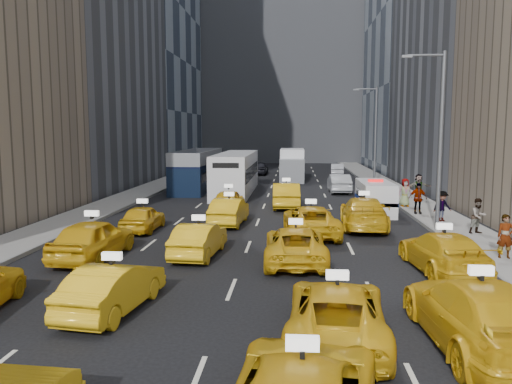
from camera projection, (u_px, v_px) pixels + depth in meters
ground at (223, 311)px, 14.24m from camera, size 160.00×160.00×0.00m
sidewalk_west at (136, 194)px, 39.75m from camera, size 3.00×90.00×0.15m
sidewalk_east at (404, 197)px, 38.20m from camera, size 3.00×90.00×0.15m
curb_west at (154, 194)px, 39.64m from camera, size 0.15×90.00×0.18m
curb_east at (385, 197)px, 38.30m from camera, size 0.15×90.00×0.18m
building_west_far at (126, 11)px, 66.64m from camera, size 16.00×22.00×42.00m
building_backdrop at (282, 41)px, 83.06m from camera, size 30.00×12.00×40.00m
streetlight_near at (438, 135)px, 24.84m from camera, size 2.15×0.22×9.00m
streetlight_far at (374, 133)px, 44.63m from camera, size 2.15×0.22×9.00m
taxi_5 at (113, 287)px, 14.16m from camera, size 2.03×4.38×1.39m
taxi_6 at (337, 312)px, 12.24m from camera, size 2.72×5.26×1.42m
taxi_7 at (479, 314)px, 11.74m from camera, size 2.64×5.87×1.67m
taxi_8 at (93, 239)px, 19.99m from camera, size 2.25×4.91×1.63m
taxi_9 at (199, 239)px, 20.44m from camera, size 1.79×4.30×1.39m
taxi_10 at (296, 245)px, 19.45m from camera, size 2.43×5.11×1.41m
taxi_11 at (443, 252)px, 18.15m from camera, size 2.53×5.24×1.47m
taxi_12 at (143, 218)px, 25.61m from camera, size 1.58×3.90×1.33m
taxi_13 at (229, 211)px, 27.36m from camera, size 1.81×4.54×1.47m
taxi_14 at (311, 221)px, 24.43m from camera, size 2.87×5.50×1.48m
taxi_15 at (364, 213)px, 26.32m from camera, size 2.64×5.80×1.65m
taxi_16 at (229, 201)px, 31.66m from camera, size 1.85×4.27×1.43m
taxi_17 at (286, 195)px, 33.49m from camera, size 1.90×5.07×1.65m
nypd_van at (375, 198)px, 31.12m from camera, size 2.29×5.07×2.12m
double_decker at (198, 170)px, 43.78m from camera, size 3.64×11.82×3.38m
city_bus at (236, 173)px, 41.16m from camera, size 4.40×13.03×3.30m
box_truck at (292, 165)px, 51.67m from camera, size 3.30×7.34×3.24m
misc_car_0 at (339, 183)px, 41.59m from camera, size 1.73×4.72×1.55m
misc_car_1 at (223, 171)px, 55.71m from camera, size 2.37×4.86×1.33m
misc_car_2 at (287, 168)px, 59.95m from camera, size 2.12×4.98×1.43m
misc_car_3 at (259, 168)px, 58.58m from camera, size 1.89×4.58×1.55m
misc_car_4 at (337, 169)px, 57.76m from camera, size 1.71×4.16×1.34m
pedestrian_0 at (505, 236)px, 19.52m from camera, size 0.68×0.48×1.73m
pedestrian_1 at (478, 216)px, 24.17m from camera, size 0.95×0.72×1.73m
pedestrian_2 at (442, 206)px, 27.50m from camera, size 1.17×0.77×1.68m
pedestrian_3 at (418, 198)px, 29.97m from camera, size 1.11×0.53×1.87m
pedestrian_4 at (405, 193)px, 32.88m from camera, size 0.97×0.62×1.85m
pedestrian_5 at (419, 187)px, 35.85m from camera, size 1.82×0.80×1.90m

